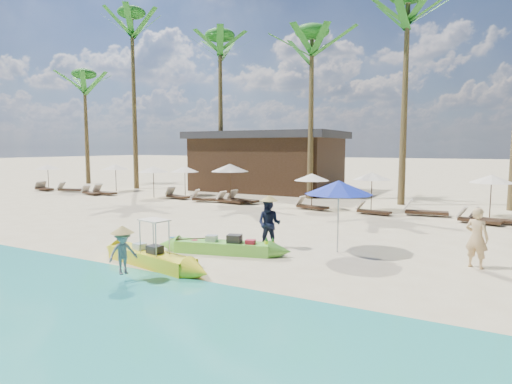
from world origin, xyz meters
The scene contains 36 objects.
ground centered at (0.00, 0.00, 0.00)m, with size 240.00×240.00×0.00m, color beige.
wet_sand_strip centered at (0.00, -5.00, 0.00)m, with size 240.00×4.50×0.01m, color tan.
green_canoe centered at (-0.66, 0.00, 0.20)m, with size 4.58×1.46×0.59m.
yellow_canoe centered at (-1.67, -2.03, 0.21)m, with size 4.90×1.31×1.28m.
tourist centered at (6.09, 1.87, 0.81)m, with size 0.59×0.39×1.62m, color tan.
vendor_green centered at (0.30, 1.21, 0.79)m, with size 0.77×0.60×1.58m, color black.
vendor_yellow centered at (-1.29, -3.39, 0.71)m, with size 0.68×0.39×1.05m, color gray.
blue_umbrella centered at (2.34, 1.79, 1.98)m, with size 2.04×2.04×2.19m.
resort_parasol_0 centered at (-22.88, 10.32, 1.71)m, with size 1.84×1.84×1.89m.
lounger_0_left centered at (-22.33, 9.61, 0.20)m, with size 1.85×1.05×0.60m.
lounger_0_right centered at (-22.30, 9.45, 0.19)m, with size 1.72×0.64×0.57m.
resort_parasol_1 centered at (-17.42, 11.82, 1.77)m, with size 1.91×1.91×1.96m.
lounger_1_left centered at (-19.99, 9.85, 0.21)m, with size 1.92×1.06×0.62m.
lounger_1_right centered at (-17.04, 9.17, 0.19)m, with size 1.71×0.84×0.56m.
resort_parasol_2 centered at (-12.25, 10.02, 1.80)m, with size 1.94×1.94×2.00m.
lounger_2_left centered at (-16.24, 9.60, 0.21)m, with size 1.89×0.70×0.63m.
resort_parasol_3 centered at (-11.25, 11.94, 1.74)m, with size 1.88×1.88×1.93m.
lounger_3_left centered at (-10.60, 10.22, 0.21)m, with size 1.89×0.98×0.62m.
lounger_3_right centered at (-8.11, 9.81, 0.21)m, with size 1.97×1.06×0.64m.
resort_parasol_4 centered at (-6.59, 10.05, 2.02)m, with size 2.18×2.18×2.24m.
lounger_4_left centered at (-6.51, 9.87, 0.20)m, with size 1.82×0.76×0.60m.
lounger_4_right centered at (-6.04, 10.39, 0.22)m, with size 1.97×0.84×0.65m.
resort_parasol_5 centered at (-1.54, 9.78, 1.67)m, with size 1.80×1.80×1.86m.
lounger_5_left centered at (-1.61, 9.81, 0.20)m, with size 1.81×0.82×0.59m.
resort_parasol_6 centered at (1.23, 10.87, 1.75)m, with size 1.89×1.89×1.94m.
lounger_6_left centered at (1.53, 9.67, 0.19)m, with size 1.68×0.71×0.55m.
lounger_6_right centered at (3.75, 10.42, 0.23)m, with size 2.04×0.82×0.67m.
resort_parasol_7 centered at (6.48, 11.38, 1.76)m, with size 1.90×1.90×1.96m.
lounger_7_left centered at (6.45, 9.72, 0.19)m, with size 1.75×0.81×0.57m.
lounger_7_right centered at (5.99, 9.24, 0.20)m, with size 1.81×0.95×0.59m.
palm_0 centered at (-24.62, 15.48, 8.11)m, with size 2.08×2.08×9.90m.
palm_1 centered at (-17.59, 14.06, 10.82)m, with size 2.08×2.08×13.60m.
palm_2 centered at (-10.45, 15.08, 9.18)m, with size 2.08×2.08×11.33m.
palm_3 centered at (-3.36, 14.27, 8.58)m, with size 2.08×2.08×10.52m.
palm_4 centered at (2.15, 14.01, 9.45)m, with size 2.08×2.08×11.70m.
pavilion_west centered at (-8.00, 17.50, 2.19)m, with size 10.80×6.60×4.30m.
Camera 1 is at (6.19, -10.64, 3.19)m, focal length 30.00 mm.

